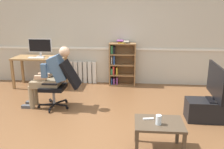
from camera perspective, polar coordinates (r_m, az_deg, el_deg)
name	(u,v)px	position (r m, az deg, el deg)	size (l,w,h in m)	color
ground_plane	(98,129)	(3.99, -3.29, -12.93)	(18.00, 18.00, 0.00)	brown
back_wall	(112,32)	(6.18, 0.06, 10.20)	(12.00, 0.13, 2.70)	beige
computer_desk	(40,61)	(6.21, -16.95, 3.02)	(1.27, 0.61, 0.76)	#9E7547
imac_monitor	(40,46)	(6.21, -16.86, 6.52)	(0.59, 0.14, 0.45)	silver
keyboard	(36,58)	(6.07, -17.72, 3.85)	(0.39, 0.12, 0.02)	white
computer_mouse	(50,58)	(5.96, -14.57, 3.95)	(0.06, 0.10, 0.03)	white
bookshelf	(121,64)	(6.08, 2.13, 2.57)	(0.67, 0.29, 1.16)	olive
radiator	(81,72)	(6.37, -7.55, 0.56)	(0.85, 0.08, 0.58)	white
office_chair	(61,82)	(4.74, -12.07, -1.87)	(0.85, 0.61, 0.95)	black
person_seated	(51,76)	(4.76, -14.42, -0.24)	(0.99, 0.40, 1.22)	#937F60
tv_stand	(212,110)	(4.56, 22.90, -7.91)	(0.90, 0.40, 0.37)	black
tv_screen	(216,82)	(4.40, 23.60, -1.70)	(0.22, 0.94, 0.63)	black
coffee_table	(159,127)	(3.34, 11.19, -12.14)	(0.65, 0.50, 0.42)	#4C3D2D
drinking_glass	(159,120)	(3.22, 11.10, -10.61)	(0.08, 0.08, 0.13)	silver
spare_remote	(148,119)	(3.36, 8.73, -10.44)	(0.04, 0.15, 0.02)	white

